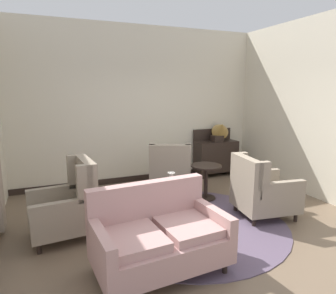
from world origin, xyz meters
name	(u,v)px	position (x,y,z in m)	size (l,w,h in m)	color
ground	(199,232)	(0.00, 0.00, 0.00)	(7.74, 7.74, 0.00)	brown
wall_back	(140,106)	(0.00, 2.76, 1.67)	(5.60, 0.08, 3.33)	beige
wall_right	(306,108)	(2.72, 0.83, 1.67)	(0.08, 3.87, 3.33)	beige
baseboard_back	(142,178)	(0.00, 2.71, 0.06)	(5.44, 0.03, 0.12)	black
area_rug	(190,223)	(0.00, 0.30, 0.01)	(2.92, 2.92, 0.01)	#5B4C60
coffee_table	(170,199)	(-0.23, 0.51, 0.36)	(0.83, 0.83, 0.44)	black
porcelain_vase	(171,185)	(-0.22, 0.50, 0.59)	(0.18, 0.18, 0.34)	beige
settee	(159,236)	(-0.85, -0.62, 0.40)	(1.50, 0.97, 0.95)	tan
armchair_near_window	(170,172)	(0.24, 1.65, 0.43)	(1.04, 1.10, 1.02)	gray
armchair_beside_settee	(261,191)	(1.16, 0.11, 0.43)	(0.97, 0.87, 1.00)	gray
armchair_far_left	(68,205)	(-1.71, 0.60, 0.45)	(0.91, 0.84, 1.08)	gray
side_table	(206,179)	(0.74, 1.13, 0.40)	(0.56, 0.56, 0.65)	black
sideboard	(216,155)	(1.76, 2.47, 0.47)	(0.99, 0.43, 1.08)	black
gramophone	(221,129)	(1.81, 2.37, 1.10)	(0.56, 0.63, 0.58)	black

